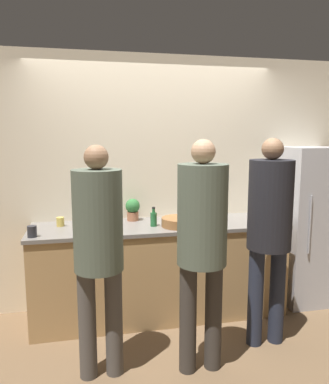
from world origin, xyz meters
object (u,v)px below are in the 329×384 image
bottle_amber (207,218)px  bottle_clear (216,218)px  fruit_bowl (180,222)px  cup_yellow (60,222)px  cup_black (32,231)px  refrigerator (307,224)px  person_right (269,223)px  bottle_green (154,219)px  person_center (202,235)px  person_left (99,242)px  utensil_crock (196,211)px  potted_plant (133,209)px

bottle_amber → bottle_clear: bearing=-57.0°
fruit_bowl → cup_yellow: size_ratio=4.03×
bottle_amber → cup_black: bottle_amber is taller
refrigerator → fruit_bowl: refrigerator is taller
bottle_clear → cup_black: bottle_clear is taller
bottle_amber → cup_black: size_ratio=1.59×
person_right → bottle_green: (-0.86, 0.65, -0.07)m
person_right → fruit_bowl: bearing=136.3°
person_center → bottle_green: person_center is taller
refrigerator → person_right: bearing=-138.7°
refrigerator → bottle_clear: refrigerator is taller
person_center → person_left: bearing=173.3°
person_right → bottle_clear: 0.58m
person_right → bottle_amber: size_ratio=11.44×
utensil_crock → potted_plant: size_ratio=1.41×
bottle_clear → bottle_amber: bearing=123.0°
fruit_bowl → cup_black: bearing=-175.6°
bottle_clear → cup_black: bearing=-179.3°
refrigerator → bottle_amber: size_ratio=10.78×
person_right → bottle_amber: bearing=119.5°
person_center → bottle_green: bearing=102.5°
fruit_bowl → cup_yellow: fruit_bowl is taller
bottle_amber → cup_black: 1.61m
bottle_clear → potted_plant: bearing=150.3°
bottle_green → cup_black: size_ratio=1.91×
person_left → person_right: size_ratio=0.98×
person_right → bottle_green: size_ratio=9.52×
person_center → fruit_bowl: bearing=86.7°
person_left → cup_yellow: person_left is taller
person_left → potted_plant: (0.39, 1.08, 0.02)m
bottle_amber → bottle_clear: size_ratio=0.72×
fruit_bowl → refrigerator: bearing=6.2°
person_left → cup_yellow: (-0.32, 0.98, -0.06)m
person_center → potted_plant: person_center is taller
bottle_amber → cup_yellow: bottle_amber is taller
person_center → person_right: size_ratio=1.00×
cup_yellow → potted_plant: (0.71, 0.09, 0.08)m
cup_yellow → person_center: bearing=-45.2°
person_right → bottle_amber: 0.70m
bottle_clear → cup_yellow: size_ratio=2.49×
person_right → cup_black: 2.00m
refrigerator → bottle_green: bearing=-176.7°
cup_yellow → bottle_amber: bearing=-9.6°
fruit_bowl → bottle_amber: size_ratio=2.25×
refrigerator → potted_plant: size_ratio=7.42×
person_right → potted_plant: 1.38m
person_center → utensil_crock: 1.13m
person_left → cup_yellow: size_ratio=20.00×
utensil_crock → cup_black: 1.62m
refrigerator → person_right: person_right is taller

